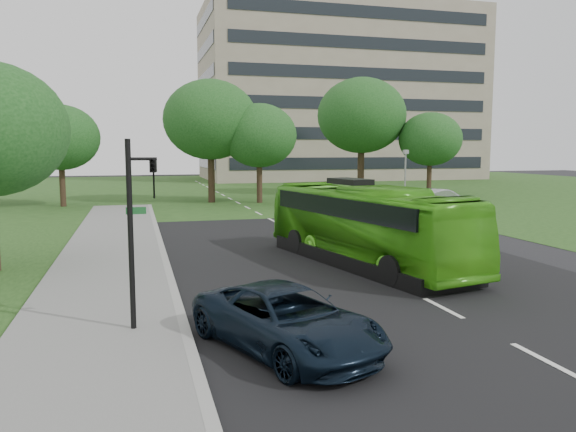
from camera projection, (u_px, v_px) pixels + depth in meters
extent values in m
plane|color=black|center=(359.00, 266.00, 21.31)|extent=(160.00, 160.00, 0.00)
cube|color=black|center=(253.00, 210.00, 40.47)|extent=(14.00, 120.00, 0.01)
cube|color=black|center=(272.00, 220.00, 34.72)|extent=(80.00, 12.00, 0.01)
cube|color=silver|center=(269.00, 218.00, 35.67)|extent=(0.15, 90.00, 0.01)
cube|color=gray|center=(181.00, 316.00, 14.65)|extent=(0.25, 60.00, 0.15)
cube|color=slate|center=(96.00, 322.00, 14.10)|extent=(4.00, 60.00, 0.14)
cube|color=#224617|center=(208.00, 188.00, 64.41)|extent=(120.00, 60.00, 0.01)
cube|color=gray|center=(338.00, 95.00, 84.97)|extent=(40.00, 20.00, 25.00)
cube|color=black|center=(364.00, 89.00, 75.35)|extent=(36.80, 0.10, 23.00)
cube|color=black|center=(205.00, 92.00, 79.72)|extent=(0.10, 18.40, 23.00)
cylinder|color=black|center=(63.00, 188.00, 43.05)|extent=(0.44, 0.44, 2.95)
ellipsoid|color=#174416|center=(60.00, 137.00, 42.59)|extent=(5.85, 5.85, 4.97)
cylinder|color=black|center=(211.00, 180.00, 46.33)|extent=(0.56, 0.56, 3.73)
ellipsoid|color=#174416|center=(210.00, 120.00, 45.75)|extent=(7.67, 7.67, 6.52)
cylinder|color=black|center=(259.00, 184.00, 46.06)|extent=(0.46, 0.46, 3.07)
ellipsoid|color=#174416|center=(259.00, 135.00, 45.59)|extent=(6.10, 6.10, 5.19)
cylinder|color=black|center=(361.00, 173.00, 54.38)|extent=(0.63, 0.63, 4.22)
ellipsoid|color=#174416|center=(362.00, 115.00, 53.73)|extent=(8.48, 8.48, 7.21)
cylinder|color=black|center=(429.00, 180.00, 52.98)|extent=(0.45, 0.45, 2.99)
ellipsoid|color=#174416|center=(430.00, 139.00, 52.52)|extent=(5.88, 5.88, 5.00)
imported|color=#49B31A|center=(365.00, 225.00, 21.41)|extent=(4.75, 11.15, 3.03)
imported|color=#A5A5AA|center=(439.00, 201.00, 38.92)|extent=(5.42, 3.42, 1.69)
imported|color=black|center=(286.00, 320.00, 12.24)|extent=(4.01, 5.53, 1.40)
cylinder|color=black|center=(131.00, 238.00, 13.15)|extent=(0.13, 0.13, 4.64)
cylinder|color=black|center=(143.00, 159.00, 13.02)|extent=(0.65, 0.07, 0.07)
imported|color=black|center=(153.00, 179.00, 13.14)|extent=(0.20, 0.22, 0.93)
cube|color=#195926|center=(136.00, 211.00, 13.11)|extent=(0.46, 0.04, 0.17)
cylinder|color=gray|center=(405.00, 180.00, 42.52)|extent=(0.12, 0.12, 4.10)
cube|color=gray|center=(406.00, 152.00, 42.26)|extent=(0.39, 0.34, 0.31)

